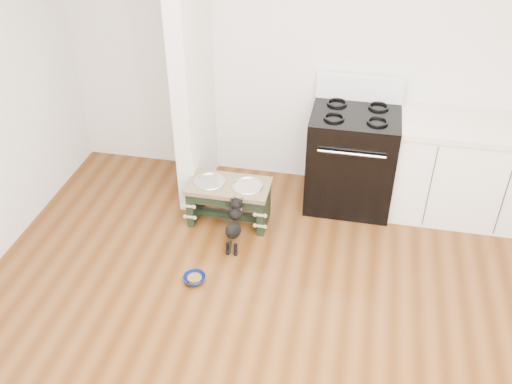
# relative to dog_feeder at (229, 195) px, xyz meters

# --- Properties ---
(room_shell) EXTENTS (5.00, 5.00, 5.00)m
(room_shell) POSITION_rel_dog_feeder_xyz_m (0.76, -1.63, 1.34)
(room_shell) COLOR silver
(room_shell) RESTS_ON ground
(partition_wall) EXTENTS (0.15, 0.80, 2.70)m
(partition_wall) POSITION_rel_dog_feeder_xyz_m (-0.41, 0.47, 1.07)
(partition_wall) COLOR silver
(partition_wall) RESTS_ON ground
(oven_range) EXTENTS (0.76, 0.69, 1.14)m
(oven_range) POSITION_rel_dog_feeder_xyz_m (1.01, 0.53, 0.20)
(oven_range) COLOR black
(oven_range) RESTS_ON ground
(cabinet_run) EXTENTS (1.24, 0.64, 0.91)m
(cabinet_run) POSITION_rel_dog_feeder_xyz_m (1.99, 0.55, 0.17)
(cabinet_run) COLOR white
(cabinet_run) RESTS_ON ground
(dog_feeder) EXTENTS (0.72, 0.38, 0.41)m
(dog_feeder) POSITION_rel_dog_feeder_xyz_m (0.00, 0.00, 0.00)
(dog_feeder) COLOR black
(dog_feeder) RESTS_ON ground
(puppy) EXTENTS (0.13, 0.37, 0.44)m
(puppy) POSITION_rel_dog_feeder_xyz_m (0.13, -0.33, -0.04)
(puppy) COLOR black
(puppy) RESTS_ON ground
(floor_bowl) EXTENTS (0.19, 0.19, 0.06)m
(floor_bowl) POSITION_rel_dog_feeder_xyz_m (-0.08, -0.82, -0.25)
(floor_bowl) COLOR navy
(floor_bowl) RESTS_ON ground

